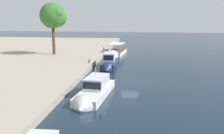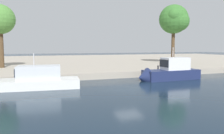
% 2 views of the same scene
% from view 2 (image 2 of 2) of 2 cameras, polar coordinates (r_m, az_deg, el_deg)
% --- Properties ---
extents(ground_plane, '(220.00, 220.00, 0.00)m').
position_cam_2_polar(ground_plane, '(21.22, 4.30, -5.81)').
color(ground_plane, '#142333').
extents(dock_promenade, '(120.00, 55.00, 0.80)m').
position_cam_2_polar(dock_promenade, '(54.36, -10.46, 1.38)').
color(dock_promenade, '#A39989').
rests_on(dock_promenade, ground_plane).
extents(motor_yacht_1, '(10.19, 3.63, 4.47)m').
position_cam_2_polar(motor_yacht_1, '(22.99, -21.52, -3.77)').
color(motor_yacht_1, silver).
rests_on(motor_yacht_1, ground_plane).
extents(motor_yacht_2, '(8.18, 2.59, 4.68)m').
position_cam_2_polar(motor_yacht_2, '(28.05, 14.27, -1.52)').
color(motor_yacht_2, navy).
rests_on(motor_yacht_2, ground_plane).
extents(mooring_bollard_0, '(0.25, 0.25, 0.67)m').
position_cam_2_polar(mooring_bollard_0, '(31.66, 11.82, -0.09)').
color(mooring_bollard_0, '#2D2D33').
rests_on(mooring_bollard_0, dock_promenade).
extents(tree_0, '(5.58, 5.80, 11.32)m').
position_cam_2_polar(tree_0, '(45.00, 15.93, 11.67)').
color(tree_0, '#4C3823').
rests_on(tree_0, dock_promenade).
extents(tree_2, '(4.49, 4.49, 9.67)m').
position_cam_2_polar(tree_2, '(38.38, -26.95, 10.91)').
color(tree_2, '#4C3823').
rests_on(tree_2, dock_promenade).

